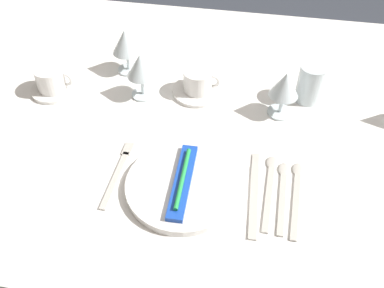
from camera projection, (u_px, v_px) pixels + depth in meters
name	position (u px, v px, depth m)	size (l,w,h in m)	color
ground_plane	(207.00, 255.00, 1.66)	(6.00, 6.00, 0.00)	#383D47
dining_table	(213.00, 135.00, 1.19)	(1.80, 1.11, 0.74)	white
dinner_plate	(183.00, 185.00, 0.95)	(0.26, 0.26, 0.02)	white
toothbrush_package	(183.00, 181.00, 0.93)	(0.04, 0.21, 0.02)	blue
fork_outer	(119.00, 171.00, 0.98)	(0.02, 0.20, 0.00)	beige
dinner_knife	(254.00, 195.00, 0.94)	(0.03, 0.24, 0.00)	beige
spoon_soup	(270.00, 183.00, 0.96)	(0.03, 0.22, 0.01)	beige
spoon_dessert	(283.00, 188.00, 0.95)	(0.03, 0.20, 0.01)	beige
spoon_tea	(297.00, 190.00, 0.95)	(0.03, 0.21, 0.01)	beige
saucer_left	(54.00, 89.00, 1.19)	(0.13, 0.13, 0.01)	white
coffee_cup_left	(51.00, 79.00, 1.17)	(0.10, 0.08, 0.06)	white
saucer_right	(198.00, 91.00, 1.19)	(0.14, 0.14, 0.01)	white
coffee_cup_right	(198.00, 81.00, 1.16)	(0.10, 0.08, 0.06)	white
wine_glass_centre	(285.00, 86.00, 1.07)	(0.08, 0.08, 0.13)	silver
wine_glass_right	(141.00, 68.00, 1.12)	(0.08, 0.08, 0.13)	silver
wine_glass_far	(126.00, 43.00, 1.20)	(0.08, 0.08, 0.13)	silver
drink_tumbler	(310.00, 85.00, 1.14)	(0.07, 0.07, 0.11)	silver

